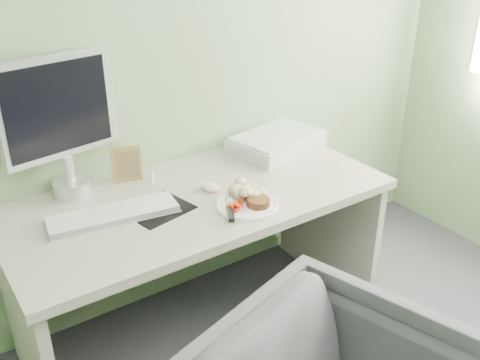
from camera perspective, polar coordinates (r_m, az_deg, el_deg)
wall_back at (r=2.36m, az=-9.79°, el=15.56°), size 3.50×0.00×3.50m
desk at (r=2.33m, az=-4.33°, el=-5.52°), size 1.60×0.75×0.73m
plate at (r=2.14m, az=0.76°, el=-2.67°), size 0.25×0.25×0.01m
steak at (r=2.12m, az=1.97°, el=-2.37°), size 0.11×0.11×0.03m
potato_pile at (r=2.18m, az=0.65°, el=-0.96°), size 0.14×0.11×0.07m
carrot_heap at (r=2.09m, az=-0.43°, el=-2.71°), size 0.06×0.05×0.04m
steak_knife at (r=2.08m, az=-1.02°, el=-3.12°), size 0.15×0.23×0.02m
mousepad at (r=2.15m, az=-8.76°, el=-3.07°), size 0.28×0.26×0.00m
keyboard at (r=2.12m, az=-13.36°, el=-3.53°), size 0.51×0.21×0.02m
computer_mouse at (r=2.26m, az=-3.18°, el=-0.75°), size 0.08×0.11×0.03m
photo_frame at (r=2.37m, az=-12.04°, el=1.66°), size 0.13×0.05×0.16m
eyedrop_bottle at (r=2.35m, az=-9.38°, el=0.28°), size 0.02×0.02×0.06m
scanner at (r=2.67m, az=3.88°, el=4.02°), size 0.50×0.38×0.07m
monitor at (r=2.24m, az=-18.67°, el=6.18°), size 0.48×0.17×0.58m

